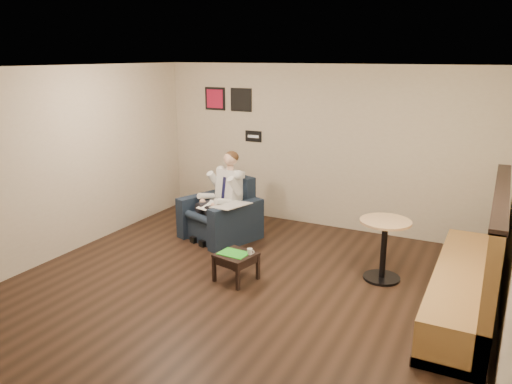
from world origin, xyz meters
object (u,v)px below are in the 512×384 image
at_px(coffee_mug, 250,251).
at_px(smartphone, 245,251).
at_px(seated_man, 213,200).
at_px(green_folder, 234,253).
at_px(armchair, 220,209).
at_px(banquette, 468,251).
at_px(cafe_table, 384,250).
at_px(side_table, 236,267).

bearing_deg(coffee_mug, smartphone, 150.79).
bearing_deg(seated_man, green_folder, -28.85).
bearing_deg(armchair, banquette, 8.36).
relative_size(smartphone, cafe_table, 0.14).
height_order(side_table, green_folder, green_folder).
relative_size(seated_man, coffee_mug, 16.91).
height_order(seated_man, green_folder, seated_man).
bearing_deg(smartphone, coffee_mug, -7.10).
bearing_deg(green_folder, armchair, 127.12).
relative_size(coffee_mug, cafe_table, 0.10).
height_order(coffee_mug, smartphone, coffee_mug).
xyz_separation_m(armchair, green_folder, (1.00, -1.32, -0.11)).
xyz_separation_m(seated_man, banquette, (3.86, -0.67, 0.06)).
xyz_separation_m(seated_man, smartphone, (1.14, -1.06, -0.30)).
xyz_separation_m(coffee_mug, banquette, (2.62, 0.45, 0.32)).
relative_size(armchair, green_folder, 2.69).
xyz_separation_m(banquette, cafe_table, (-1.05, 0.41, -0.32)).
bearing_deg(seated_man, banquette, 10.24).
distance_m(armchair, coffee_mug, 1.72).
relative_size(seated_man, banquette, 0.47).
height_order(side_table, coffee_mug, coffee_mug).
distance_m(armchair, green_folder, 1.66).
relative_size(green_folder, banquette, 0.13).
height_order(seated_man, side_table, seated_man).
xyz_separation_m(side_table, coffee_mug, (0.17, 0.07, 0.23)).
bearing_deg(side_table, smartphone, 60.54).
bearing_deg(green_folder, side_table, 21.59).
distance_m(seated_man, coffee_mug, 1.69).
height_order(coffee_mug, banquette, banquette).
xyz_separation_m(side_table, banquette, (2.79, 0.51, 0.55)).
xyz_separation_m(side_table, smartphone, (0.07, 0.12, 0.20)).
height_order(smartphone, banquette, banquette).
bearing_deg(coffee_mug, side_table, -158.41).
relative_size(coffee_mug, banquette, 0.03).
bearing_deg(side_table, armchair, 128.14).
height_order(side_table, smartphone, smartphone).
xyz_separation_m(armchair, cafe_table, (2.77, -0.38, -0.08)).
distance_m(seated_man, green_folder, 1.61).
xyz_separation_m(coffee_mug, cafe_table, (1.58, 0.85, -0.00)).
height_order(banquette, cafe_table, banquette).
distance_m(smartphone, cafe_table, 1.86).
relative_size(armchair, side_table, 2.20).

